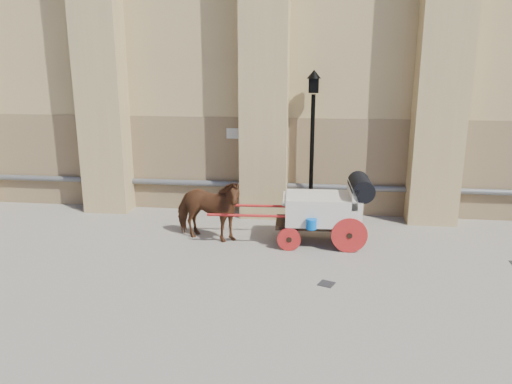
# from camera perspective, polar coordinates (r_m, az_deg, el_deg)

# --- Properties ---
(ground) EXTENTS (90.00, 90.00, 0.00)m
(ground) POSITION_cam_1_polar(r_m,az_deg,el_deg) (12.15, 3.73, -7.89)
(ground) COLOR gray
(ground) RESTS_ON ground
(horse) EXTENTS (2.21, 1.40, 1.73)m
(horse) POSITION_cam_1_polar(r_m,az_deg,el_deg) (13.27, -5.54, -1.99)
(horse) COLOR brown
(horse) RESTS_ON ground
(carriage) EXTENTS (4.24, 1.55, 1.84)m
(carriage) POSITION_cam_1_polar(r_m,az_deg,el_deg) (13.09, 8.23, -1.73)
(carriage) COLOR black
(carriage) RESTS_ON ground
(street_lamp) EXTENTS (0.42, 0.42, 4.43)m
(street_lamp) POSITION_cam_1_polar(r_m,az_deg,el_deg) (14.95, 6.43, 5.81)
(street_lamp) COLOR black
(street_lamp) RESTS_ON ground
(drain_grate_near) EXTENTS (0.42, 0.42, 0.01)m
(drain_grate_near) POSITION_cam_1_polar(r_m,az_deg,el_deg) (11.06, 8.05, -10.34)
(drain_grate_near) COLOR black
(drain_grate_near) RESTS_ON ground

